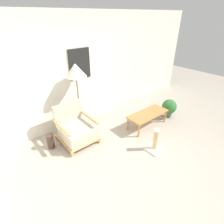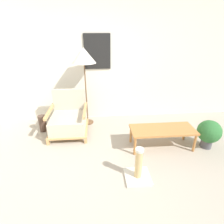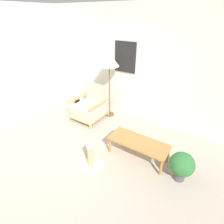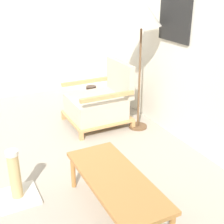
# 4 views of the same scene
# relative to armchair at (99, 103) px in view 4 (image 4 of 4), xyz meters

# --- Properties ---
(wall_back) EXTENTS (8.00, 0.09, 2.70)m
(wall_back) POSITION_rel_armchair_xyz_m (0.75, 0.74, 1.05)
(wall_back) COLOR silver
(wall_back) RESTS_ON ground_plane
(armchair) EXTENTS (0.75, 0.80, 0.85)m
(armchair) POSITION_rel_armchair_xyz_m (0.00, 0.00, 0.00)
(armchair) COLOR tan
(armchair) RESTS_ON ground_plane
(floor_lamp) EXTENTS (0.49, 0.49, 1.66)m
(floor_lamp) POSITION_rel_armchair_xyz_m (0.36, 0.41, 1.16)
(floor_lamp) COLOR brown
(floor_lamp) RESTS_ON ground_plane
(coffee_table) EXTENTS (1.13, 0.46, 0.37)m
(coffee_table) POSITION_rel_armchair_xyz_m (1.73, -0.64, 0.03)
(coffee_table) COLOR #B2753D
(coffee_table) RESTS_ON ground_plane
(vase) EXTENTS (0.15, 0.15, 0.35)m
(vase) POSITION_rel_armchair_xyz_m (-0.57, 0.13, -0.13)
(vase) COLOR #473328
(vase) RESTS_ON ground_plane
(scratching_post) EXTENTS (0.37, 0.37, 0.51)m
(scratching_post) POSITION_rel_armchair_xyz_m (1.15, -1.35, -0.14)
(scratching_post) COLOR beige
(scratching_post) RESTS_ON ground_plane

